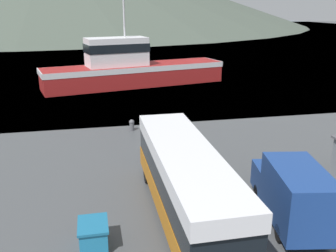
% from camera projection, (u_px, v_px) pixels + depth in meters
% --- Properties ---
extents(water_surface, '(240.00, 240.00, 0.00)m').
position_uv_depth(water_surface, '(103.00, 30.00, 141.04)').
color(water_surface, slate).
rests_on(water_surface, ground).
extents(tour_bus, '(2.42, 10.66, 3.17)m').
position_uv_depth(tour_bus, '(185.00, 180.00, 15.73)').
color(tour_bus, '#B26614').
rests_on(tour_bus, ground).
extents(delivery_van, '(2.91, 5.72, 2.64)m').
position_uv_depth(delivery_van, '(293.00, 192.00, 15.56)').
color(delivery_van, navy).
rests_on(delivery_van, ground).
extents(fishing_boat, '(21.34, 8.91, 11.53)m').
position_uv_depth(fishing_boat, '(131.00, 68.00, 42.52)').
color(fishing_boat, maroon).
rests_on(fishing_boat, water_surface).
extents(storage_bin, '(1.13, 1.43, 1.02)m').
position_uv_depth(storage_bin, '(93.00, 235.00, 14.14)').
color(storage_bin, teal).
rests_on(storage_bin, ground).
extents(mooring_bollard, '(0.39, 0.39, 0.83)m').
position_uv_depth(mooring_bollard, '(132.00, 125.00, 27.47)').
color(mooring_bollard, '#4C4C51').
rests_on(mooring_bollard, ground).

